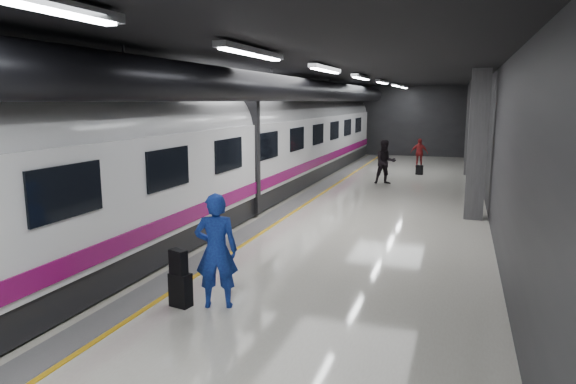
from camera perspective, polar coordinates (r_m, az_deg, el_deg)
The scene contains 9 objects.
ground at distance 15.41m, azimuth 2.78°, elevation -3.28°, with size 40.00×40.00×0.00m, color silver.
platform_hall at distance 15.99m, azimuth 2.84°, elevation 10.00°, with size 10.02×40.02×4.51m.
train at distance 16.25m, azimuth -8.27°, elevation 4.72°, with size 3.05×38.00×4.05m.
traveler_main at distance 8.99m, azimuth -7.97°, elevation -6.48°, with size 0.74×0.49×2.03m, color #1744B0.
suitcase_main at distance 9.33m, azimuth -11.85°, elevation -10.59°, with size 0.37×0.23×0.60m, color black.
shoulder_bag at distance 9.16m, azimuth -12.09°, elevation -7.60°, with size 0.32×0.17×0.43m, color black.
traveler_far_a at distance 22.58m, azimuth 10.75°, elevation 3.29°, with size 0.93×0.72×1.91m, color black.
traveler_far_b at distance 28.74m, azimuth 14.36°, elevation 4.23°, with size 0.91×0.38×1.56m, color maroon.
suitcase_far at distance 25.89m, azimuth 14.39°, elevation 2.39°, with size 0.32×0.20×0.47m, color black.
Camera 1 is at (4.09, -14.43, 3.56)m, focal length 32.00 mm.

